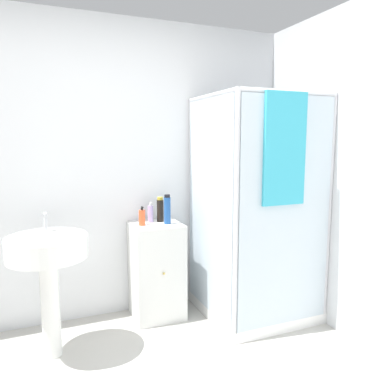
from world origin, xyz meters
name	(u,v)px	position (x,y,z in m)	size (l,w,h in m)	color
wall_back	(99,171)	(0.00, 1.70, 1.25)	(6.40, 0.06, 2.50)	silver
shower_enclosure	(253,258)	(1.17, 1.15, 0.52)	(0.88, 0.91, 1.87)	white
vanity_cabinet	(157,270)	(0.42, 1.47, 0.41)	(0.41, 0.41, 0.81)	silver
sink	(48,260)	(-0.44, 1.18, 0.70)	(0.54, 0.54, 0.99)	white
soap_dispenser	(142,217)	(0.30, 1.46, 0.88)	(0.05, 0.05, 0.16)	#E5562D
shampoo_bottle_tall_black	(160,210)	(0.48, 1.54, 0.91)	(0.06, 0.06, 0.21)	black
shampoo_bottle_blue	(167,210)	(0.51, 1.44, 0.93)	(0.06, 0.06, 0.25)	#1E4C93
lotion_bottle_white	(150,214)	(0.40, 1.54, 0.88)	(0.05, 0.05, 0.17)	#B299C6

